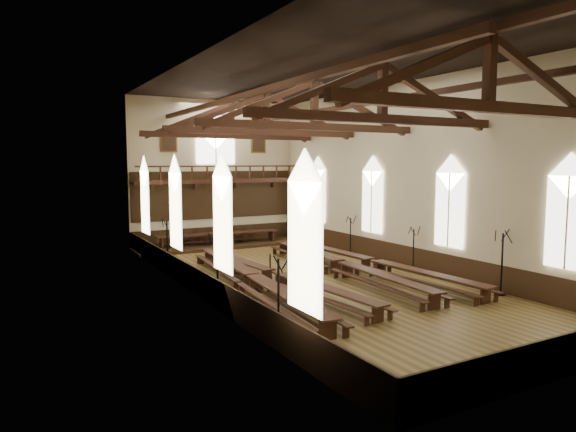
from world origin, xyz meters
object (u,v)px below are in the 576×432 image
refectory_row_d (373,263)px  candelabrum_right_near (501,275)px  refectory_row_b (275,275)px  candelabrum_right_mid (413,258)px  high_table (219,234)px  candelabrum_left_near (278,315)px  candelabrum_left_mid (218,281)px  refectory_row_a (253,278)px  refectory_row_c (342,264)px  candelabrum_left_far (168,254)px  candelabrum_right_far (350,243)px  dais (219,246)px

refectory_row_d → candelabrum_right_near: size_ratio=5.03×
refectory_row_b → candelabrum_right_mid: candelabrum_right_mid is taller
high_table → candelabrum_left_near: bearing=-105.7°
candelabrum_left_near → candelabrum_left_mid: candelabrum_left_mid is taller
refectory_row_a → refectory_row_c: 5.36m
refectory_row_b → refectory_row_d: bearing=0.0°
candelabrum_left_far → candelabrum_right_far: (11.10, -1.19, -0.11)m
refectory_row_a → candelabrum_left_far: candelabrum_left_far is taller
candelabrum_left_far → refectory_row_d: bearing=-33.6°
refectory_row_a → candelabrum_right_far: bearing=29.7°
high_table → candelabrum_right_near: candelabrum_right_near is taller
refectory_row_d → candelabrum_right_far: 5.24m
high_table → candelabrum_left_near: (-5.11, -18.21, 0.01)m
high_table → candelabrum_left_mid: size_ratio=2.93×
dais → high_table: high_table is taller
candelabrum_left_near → candelabrum_left_mid: bearing=90.0°
refectory_row_b → candelabrum_left_mid: size_ratio=4.90×
high_table → candelabrum_right_mid: size_ratio=3.52×
refectory_row_b → candelabrum_right_near: 9.94m
candelabrum_right_near → candelabrum_right_far: candelabrum_right_near is taller
refectory_row_b → high_table: size_ratio=1.67×
candelabrum_right_near → candelabrum_right_far: size_ratio=1.17×
refectory_row_c → candelabrum_right_near: 7.59m
high_table → refectory_row_d: bearing=-71.2°
refectory_row_a → candelabrum_left_near: bearing=-108.2°
candelabrum_right_mid → refectory_row_d: bearing=159.9°
refectory_row_b → candelabrum_right_far: candelabrum_right_far is taller
candelabrum_right_near → refectory_row_a: bearing=147.0°
refectory_row_b → candelabrum_right_far: bearing=31.8°
refectory_row_a → candelabrum_right_far: (9.04, 5.16, 0.18)m
refectory_row_b → dais: (1.78, 11.61, -0.42)m
refectory_row_b → candelabrum_right_mid: 7.81m
refectory_row_a → refectory_row_c: refectory_row_a is taller
refectory_row_d → dais: refectory_row_d is taller
refectory_row_b → candelabrum_left_far: size_ratio=5.03×
candelabrum_left_far → candelabrum_right_near: (11.10, -12.21, 0.02)m
refectory_row_b → candelabrum_right_mid: size_ratio=5.88×
refectory_row_d → high_table: size_ratio=1.71×
dais → candelabrum_right_near: (5.99, -17.80, 0.77)m
candelabrum_right_near → candelabrum_left_near: bearing=-177.9°
candelabrum_right_near → refectory_row_c: bearing=119.5°
refectory_row_d → candelabrum_left_mid: candelabrum_left_mid is taller
refectory_row_a → dais: (3.05, 11.94, -0.47)m
candelabrum_left_mid → candelabrum_right_far: (11.10, 6.11, -0.13)m
refectory_row_b → dais: size_ratio=1.23×
candelabrum_left_near → candelabrum_right_mid: size_ratio=1.19×
refectory_row_a → refectory_row_d: 7.01m
candelabrum_left_mid → candelabrum_left_far: 7.31m
candelabrum_left_mid → candelabrum_right_mid: size_ratio=1.20×
high_table → dais: bearing=91.8°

